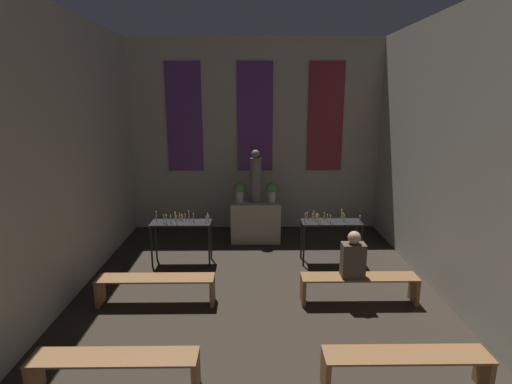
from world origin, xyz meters
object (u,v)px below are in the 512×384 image
object	(u,v)px
pew_back_right	(359,283)
person_seated	(353,257)
pew_second_left	(115,366)
pew_back_left	(156,285)
flower_vase_left	(240,191)
statue	(256,178)
candle_rack_right	(331,227)
altar	(256,221)
pew_second_right	(406,364)
candle_rack_left	(181,228)
flower_vase_right	(271,191)

from	to	relation	value
pew_back_right	person_seated	world-z (taller)	person_seated
pew_second_left	pew_back_left	distance (m)	1.97
flower_vase_left	pew_second_left	distance (m)	5.12
statue	candle_rack_right	size ratio (longest dim) A/B	1.01
statue	pew_second_left	distance (m)	5.28
person_seated	candle_rack_right	bearing A→B (deg)	91.24
altar	statue	xyz separation A→B (m)	(0.00, -0.00, 1.00)
pew_second_right	pew_back_left	bearing A→B (deg)	148.64
candle_rack_left	person_seated	world-z (taller)	person_seated
flower_vase_right	pew_back_left	size ratio (longest dim) A/B	0.24
candle_rack_right	flower_vase_left	bearing A→B (deg)	144.09
flower_vase_right	candle_rack_right	bearing A→B (deg)	-50.16
flower_vase_left	pew_back_right	xyz separation A→B (m)	(1.97, -2.93, -0.84)
pew_second_right	statue	bearing A→B (deg)	108.23
pew_second_right	candle_rack_left	bearing A→B (deg)	130.70
flower_vase_right	candle_rack_right	xyz separation A→B (m)	(1.10, -1.32, -0.44)
pew_back_right	person_seated	distance (m)	0.47
candle_rack_left	pew_back_left	bearing A→B (deg)	-95.16
candle_rack_left	pew_second_right	distance (m)	4.74
flower_vase_left	pew_back_right	distance (m)	3.63
pew_back_left	person_seated	xyz separation A→B (m)	(3.11, 0.00, 0.45)
altar	statue	world-z (taller)	statue
person_seated	pew_back_right	bearing A→B (deg)	0.00
pew_second_right	person_seated	world-z (taller)	person_seated
candle_rack_left	pew_second_left	world-z (taller)	candle_rack_left
altar	person_seated	distance (m)	3.30
flower_vase_right	candle_rack_left	xyz separation A→B (m)	(-1.83, -1.32, -0.44)
pew_second_left	pew_second_right	bearing A→B (deg)	0.00
altar	pew_second_left	distance (m)	5.16
altar	flower_vase_right	bearing A→B (deg)	0.00
pew_second_left	pew_back_right	size ratio (longest dim) A/B	1.00
pew_second_left	altar	bearing A→B (deg)	71.77
statue	flower_vase_right	bearing A→B (deg)	0.00
altar	candle_rack_left	size ratio (longest dim) A/B	0.95
pew_back_left	statue	bearing A→B (deg)	61.17
pew_second_right	altar	bearing A→B (deg)	108.23
altar	flower_vase_left	world-z (taller)	flower_vase_left
candle_rack_left	candle_rack_right	bearing A→B (deg)	-0.03
statue	person_seated	world-z (taller)	statue
pew_back_left	person_seated	distance (m)	3.14
pew_second_left	person_seated	distance (m)	3.70
statue	candle_rack_right	distance (m)	2.10
candle_rack_left	candle_rack_right	distance (m)	2.93
flower_vase_left	candle_rack_left	distance (m)	1.77
statue	flower_vase_left	world-z (taller)	statue
candle_rack_left	person_seated	size ratio (longest dim) A/B	1.56
altar	candle_rack_right	distance (m)	1.98
flower_vase_left	person_seated	world-z (taller)	flower_vase_left
candle_rack_right	person_seated	size ratio (longest dim) A/B	1.56
pew_second_left	pew_back_left	world-z (taller)	same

